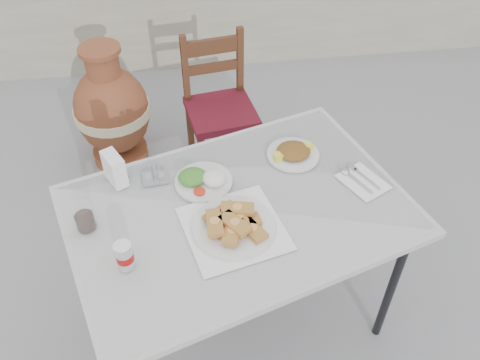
{
  "coord_description": "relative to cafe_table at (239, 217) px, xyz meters",
  "views": [
    {
      "loc": [
        -0.09,
        -1.24,
        2.18
      ],
      "look_at": [
        0.1,
        0.11,
        0.87
      ],
      "focal_mm": 38.0,
      "sensor_mm": 36.0,
      "label": 1
    }
  ],
  "objects": [
    {
      "name": "ground",
      "position": [
        -0.08,
        -0.06,
        -0.72
      ],
      "size": [
        80.0,
        80.0,
        0.0
      ],
      "primitive_type": "plane",
      "color": "slate",
      "rests_on": "ground"
    },
    {
      "name": "cafe_table",
      "position": [
        0.0,
        0.0,
        0.0
      ],
      "size": [
        1.47,
        1.2,
        0.77
      ],
      "rotation": [
        0.0,
        0.0,
        0.3
      ],
      "color": "black",
      "rests_on": "ground"
    },
    {
      "name": "pide_plate",
      "position": [
        -0.03,
        -0.1,
        0.09
      ],
      "size": [
        0.42,
        0.42,
        0.07
      ],
      "rotation": [
        0.0,
        0.0,
        0.24
      ],
      "color": "white",
      "rests_on": "cafe_table"
    },
    {
      "name": "salad_rice_plate",
      "position": [
        -0.12,
        0.15,
        0.08
      ],
      "size": [
        0.23,
        0.23,
        0.06
      ],
      "color": "silver",
      "rests_on": "cafe_table"
    },
    {
      "name": "salad_chopped_plate",
      "position": [
        0.27,
        0.27,
        0.07
      ],
      "size": [
        0.22,
        0.22,
        0.05
      ],
      "color": "silver",
      "rests_on": "cafe_table"
    },
    {
      "name": "soda_can",
      "position": [
        -0.41,
        -0.22,
        0.11
      ],
      "size": [
        0.06,
        0.06,
        0.11
      ],
      "color": "silver",
      "rests_on": "cafe_table"
    },
    {
      "name": "cola_glass",
      "position": [
        -0.56,
        -0.02,
        0.1
      ],
      "size": [
        0.08,
        0.08,
        0.11
      ],
      "color": "white",
      "rests_on": "cafe_table"
    },
    {
      "name": "napkin_holder",
      "position": [
        -0.46,
        0.21,
        0.12
      ],
      "size": [
        0.1,
        0.12,
        0.13
      ],
      "rotation": [
        0.0,
        0.0,
        0.49
      ],
      "color": "white",
      "rests_on": "cafe_table"
    },
    {
      "name": "condiment_caddy",
      "position": [
        -0.31,
        0.2,
        0.08
      ],
      "size": [
        0.11,
        0.1,
        0.08
      ],
      "rotation": [
        0.0,
        0.0,
        0.12
      ],
      "color": "#B8B9C0",
      "rests_on": "cafe_table"
    },
    {
      "name": "cutlery_napkin",
      "position": [
        0.5,
        0.08,
        0.06
      ],
      "size": [
        0.21,
        0.23,
        0.01
      ],
      "rotation": [
        0.0,
        0.0,
        0.47
      ],
      "color": "white",
      "rests_on": "cafe_table"
    },
    {
      "name": "chair",
      "position": [
        0.04,
        1.12,
        -0.28
      ],
      "size": [
        0.43,
        0.43,
        0.86
      ],
      "rotation": [
        0.0,
        0.0,
        0.15
      ],
      "color": "#38210F",
      "rests_on": "ground"
    },
    {
      "name": "terracotta_urn",
      "position": [
        -0.6,
        1.27,
        -0.35
      ],
      "size": [
        0.46,
        0.46,
        0.79
      ],
      "color": "brown",
      "rests_on": "ground"
    }
  ]
}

